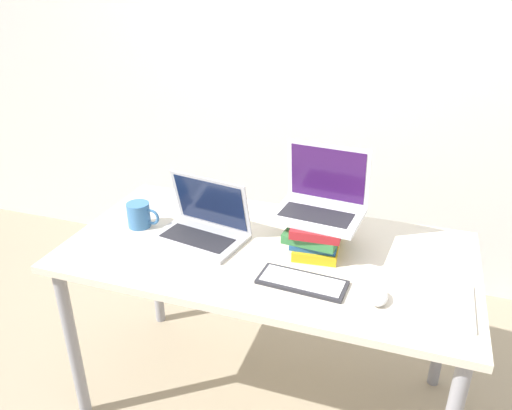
% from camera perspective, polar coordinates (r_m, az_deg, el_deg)
% --- Properties ---
extents(wall_back, '(8.00, 0.05, 2.70)m').
position_cam_1_polar(wall_back, '(2.83, 8.98, 17.09)').
color(wall_back, silver).
rests_on(wall_back, ground_plane).
extents(desk, '(1.55, 0.79, 0.78)m').
position_cam_1_polar(desk, '(1.97, 1.26, -7.04)').
color(desk, beige).
rests_on(desk, ground_plane).
extents(laptop_left, '(0.38, 0.29, 0.24)m').
position_cam_1_polar(laptop_left, '(1.99, -6.07, -2.42)').
color(laptop_left, '#B2B2B7').
rests_on(laptop_left, desk).
extents(book_stack, '(0.22, 0.28, 0.13)m').
position_cam_1_polar(book_stack, '(1.91, 7.04, -3.16)').
color(book_stack, gold).
rests_on(book_stack, desk).
extents(laptop_on_books, '(0.35, 0.28, 0.26)m').
position_cam_1_polar(laptop_on_books, '(1.90, 7.41, 0.44)').
color(laptop_on_books, silver).
rests_on(laptop_on_books, book_stack).
extents(wireless_keyboard, '(0.31, 0.15, 0.01)m').
position_cam_1_polar(wireless_keyboard, '(1.73, 5.29, -8.75)').
color(wireless_keyboard, '#28282D').
rests_on(wireless_keyboard, desk).
extents(mouse, '(0.06, 0.10, 0.04)m').
position_cam_1_polar(mouse, '(1.68, 13.82, -10.14)').
color(mouse, white).
rests_on(mouse, desk).
extents(notepad, '(0.20, 0.26, 0.01)m').
position_cam_1_polar(notepad, '(1.74, 20.35, -10.40)').
color(notepad, white).
rests_on(notepad, desk).
extents(mug, '(0.14, 0.09, 0.10)m').
position_cam_1_polar(mug, '(2.12, -13.17, -1.11)').
color(mug, teal).
rests_on(mug, desk).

